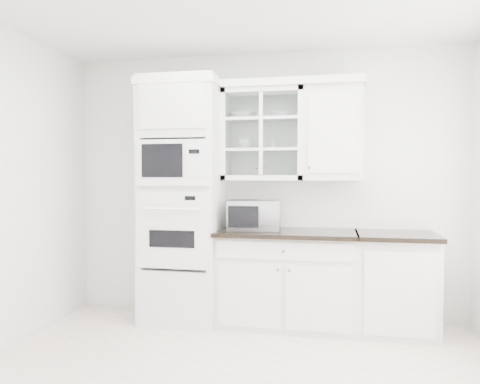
# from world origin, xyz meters

# --- Properties ---
(room_shell) EXTENTS (4.00, 3.50, 2.70)m
(room_shell) POSITION_xyz_m (0.00, 0.43, 1.78)
(room_shell) COLOR white
(room_shell) RESTS_ON ground
(oven_column) EXTENTS (0.76, 0.68, 2.40)m
(oven_column) POSITION_xyz_m (-0.75, 1.42, 1.20)
(oven_column) COLOR white
(oven_column) RESTS_ON ground
(base_cabinet_run) EXTENTS (1.32, 0.67, 0.92)m
(base_cabinet_run) POSITION_xyz_m (0.28, 1.45, 0.46)
(base_cabinet_run) COLOR white
(base_cabinet_run) RESTS_ON ground
(extra_base_cabinet) EXTENTS (0.72, 0.67, 0.92)m
(extra_base_cabinet) POSITION_xyz_m (1.28, 1.45, 0.46)
(extra_base_cabinet) COLOR white
(extra_base_cabinet) RESTS_ON ground
(upper_cabinet_glass) EXTENTS (0.80, 0.33, 0.90)m
(upper_cabinet_glass) POSITION_xyz_m (0.03, 1.58, 1.85)
(upper_cabinet_glass) COLOR white
(upper_cabinet_glass) RESTS_ON room_shell
(upper_cabinet_solid) EXTENTS (0.55, 0.33, 0.90)m
(upper_cabinet_solid) POSITION_xyz_m (0.71, 1.58, 1.85)
(upper_cabinet_solid) COLOR white
(upper_cabinet_solid) RESTS_ON room_shell
(crown_molding) EXTENTS (2.14, 0.38, 0.07)m
(crown_molding) POSITION_xyz_m (-0.07, 1.56, 2.33)
(crown_molding) COLOR white
(crown_molding) RESTS_ON room_shell
(countertop_microwave) EXTENTS (0.52, 0.45, 0.29)m
(countertop_microwave) POSITION_xyz_m (-0.04, 1.45, 1.06)
(countertop_microwave) COLOR white
(countertop_microwave) RESTS_ON base_cabinet_run
(bowl_a) EXTENTS (0.26, 0.26, 0.06)m
(bowl_a) POSITION_xyz_m (-0.17, 1.57, 2.04)
(bowl_a) COLOR white
(bowl_a) RESTS_ON upper_cabinet_glass
(bowl_b) EXTENTS (0.25, 0.25, 0.06)m
(bowl_b) POSITION_xyz_m (0.20, 1.59, 2.04)
(bowl_b) COLOR white
(bowl_b) RESTS_ON upper_cabinet_glass
(cup_a) EXTENTS (0.16, 0.16, 0.10)m
(cup_a) POSITION_xyz_m (-0.16, 1.60, 1.76)
(cup_a) COLOR white
(cup_a) RESTS_ON upper_cabinet_glass
(cup_b) EXTENTS (0.10, 0.10, 0.09)m
(cup_b) POSITION_xyz_m (0.12, 1.58, 1.75)
(cup_b) COLOR white
(cup_b) RESTS_ON upper_cabinet_glass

